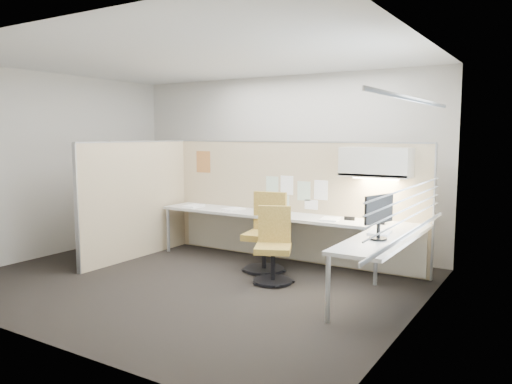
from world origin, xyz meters
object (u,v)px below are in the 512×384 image
Objects in this scene: desk at (299,227)px; phone at (377,219)px; chair_left at (266,235)px; monitor at (379,214)px; chair_right at (273,248)px.

desk is 16.14× the size of phone.
monitor reaches higher than chair_left.
chair_left is at bearing -178.10° from phone.
chair_left is at bearing 105.87° from chair_right.
desk is 0.67m from chair_right.
monitor reaches higher than desk.
phone is (1.06, 0.82, 0.34)m from chair_right.
monitor is at bearing -31.54° from chair_right.
phone reaches higher than desk.
monitor reaches higher than phone.
monitor is at bearing -84.62° from phone.
phone is (-0.34, 0.98, -0.23)m from monitor.
chair_right is at bearing -156.30° from phone.
desk is 4.25× the size of chair_right.
chair_right is 1.38m from phone.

